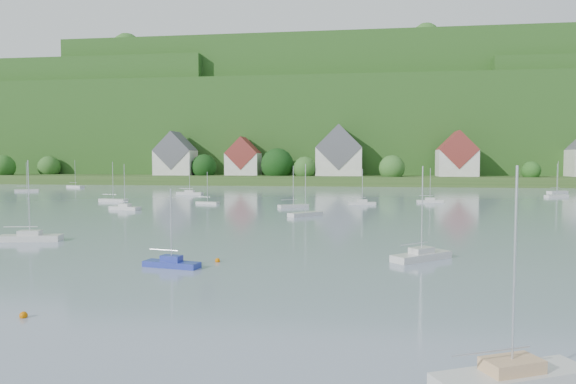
{
  "coord_description": "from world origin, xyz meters",
  "views": [
    {
      "loc": [
        13.01,
        -1.12,
        8.71
      ],
      "look_at": [
        2.41,
        75.0,
        4.0
      ],
      "focal_mm": 33.13,
      "sensor_mm": 36.0,
      "label": 1
    }
  ],
  "objects_px": {
    "near_sailboat_2": "(512,376)",
    "near_sailboat_6": "(30,237)",
    "near_sailboat_3": "(421,255)",
    "near_sailboat_1": "(172,262)"
  },
  "relations": [
    {
      "from": "near_sailboat_2",
      "to": "near_sailboat_6",
      "type": "height_order",
      "value": "near_sailboat_6"
    },
    {
      "from": "near_sailboat_2",
      "to": "near_sailboat_3",
      "type": "xyz_separation_m",
      "value": [
        -0.55,
        26.01,
        -0.01
      ]
    },
    {
      "from": "near_sailboat_1",
      "to": "near_sailboat_2",
      "type": "relative_size",
      "value": 0.75
    },
    {
      "from": "near_sailboat_3",
      "to": "near_sailboat_2",
      "type": "bearing_deg",
      "value": -131.07
    },
    {
      "from": "near_sailboat_1",
      "to": "near_sailboat_6",
      "type": "bearing_deg",
      "value": 161.88
    },
    {
      "from": "near_sailboat_6",
      "to": "near_sailboat_3",
      "type": "bearing_deg",
      "value": -19.34
    },
    {
      "from": "near_sailboat_1",
      "to": "near_sailboat_6",
      "type": "height_order",
      "value": "near_sailboat_6"
    },
    {
      "from": "near_sailboat_2",
      "to": "near_sailboat_6",
      "type": "bearing_deg",
      "value": 117.3
    },
    {
      "from": "near_sailboat_1",
      "to": "near_sailboat_6",
      "type": "distance_m",
      "value": 22.87
    },
    {
      "from": "near_sailboat_2",
      "to": "near_sailboat_6",
      "type": "xyz_separation_m",
      "value": [
        -40.87,
        31.24,
        0.0
      ]
    }
  ]
}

